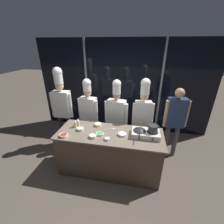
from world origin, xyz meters
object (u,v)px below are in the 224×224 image
at_px(squeeze_bottle_oil, 75,124).
at_px(chef_sous, 89,109).
at_px(prep_bowl_rice, 122,134).
at_px(chef_head, 62,103).
at_px(squeeze_bottle_clear, 78,122).
at_px(prep_bowl_scallions, 100,133).
at_px(prep_bowl_onion, 107,139).
at_px(chef_pastry, 143,112).
at_px(stock_pot, 153,128).
at_px(serving_spoon_slotted, 112,129).
at_px(chef_line, 116,112).
at_px(person_guest, 175,117).
at_px(prep_bowl_ginger, 98,124).
at_px(prep_bowl_chili_flakes, 64,135).
at_px(portable_stove, 146,134).
at_px(prep_bowl_bean_sprouts, 93,136).
at_px(frying_pan, 140,129).
at_px(prep_bowl_chicken, 80,129).

xyz_separation_m(squeeze_bottle_oil, chef_sous, (0.07, 0.68, 0.05)).
bearing_deg(prep_bowl_rice, chef_head, 155.39).
height_order(squeeze_bottle_clear, prep_bowl_scallions, squeeze_bottle_clear).
distance_m(prep_bowl_onion, chef_pastry, 1.17).
bearing_deg(squeeze_bottle_clear, stock_pot, -4.62).
relative_size(stock_pot, prep_bowl_scallions, 1.39).
relative_size(squeeze_bottle_oil, serving_spoon_slotted, 0.65).
xyz_separation_m(chef_line, person_guest, (1.34, -0.08, 0.03)).
bearing_deg(prep_bowl_ginger, chef_sous, 126.38).
xyz_separation_m(prep_bowl_ginger, person_guest, (1.64, 0.48, 0.09)).
distance_m(prep_bowl_chili_flakes, person_guest, 2.40).
bearing_deg(prep_bowl_ginger, prep_bowl_chili_flakes, -135.81).
relative_size(serving_spoon_slotted, person_guest, 0.15).
distance_m(prep_bowl_chili_flakes, serving_spoon_slotted, 0.95).
bearing_deg(prep_bowl_scallions, squeeze_bottle_oil, 163.01).
bearing_deg(prep_bowl_rice, stock_pot, 6.09).
distance_m(portable_stove, prep_bowl_chili_flakes, 1.57).
distance_m(squeeze_bottle_clear, serving_spoon_slotted, 0.74).
distance_m(portable_stove, prep_bowl_bean_sprouts, 1.01).
bearing_deg(frying_pan, prep_bowl_scallions, -171.36).
bearing_deg(portable_stove, chef_sous, 152.09).
bearing_deg(chef_sous, squeeze_bottle_clear, 95.87).
xyz_separation_m(squeeze_bottle_clear, serving_spoon_slotted, (0.73, -0.02, -0.07)).
bearing_deg(prep_bowl_bean_sprouts, chef_head, 139.57).
bearing_deg(prep_bowl_onion, squeeze_bottle_clear, 151.62).
height_order(portable_stove, stock_pot, stock_pot).
distance_m(chef_head, person_guest, 2.71).
bearing_deg(serving_spoon_slotted, prep_bowl_chili_flakes, -153.64).
bearing_deg(squeeze_bottle_clear, chef_sous, 87.70).
xyz_separation_m(prep_bowl_scallions, prep_bowl_bean_sprouts, (-0.11, -0.12, 0.01)).
xyz_separation_m(frying_pan, prep_bowl_chicken, (-1.19, -0.03, -0.11)).
distance_m(prep_bowl_chicken, prep_bowl_bean_sprouts, 0.39).
xyz_separation_m(squeeze_bottle_clear, squeeze_bottle_oil, (-0.04, -0.06, 0.00)).
bearing_deg(squeeze_bottle_oil, chef_line, 42.62).
bearing_deg(serving_spoon_slotted, prep_bowl_chicken, -166.99).
relative_size(portable_stove, chef_sous, 0.29).
bearing_deg(squeeze_bottle_clear, squeeze_bottle_oil, -122.48).
height_order(stock_pot, squeeze_bottle_clear, stock_pot).
height_order(prep_bowl_chili_flakes, chef_sous, chef_sous).
height_order(prep_bowl_onion, prep_bowl_ginger, prep_bowl_ginger).
distance_m(prep_bowl_chicken, chef_head, 1.07).
height_order(portable_stove, prep_bowl_chili_flakes, portable_stove).
bearing_deg(prep_bowl_ginger, squeeze_bottle_oil, -162.38).
distance_m(prep_bowl_bean_sprouts, chef_sous, 1.07).
bearing_deg(serving_spoon_slotted, prep_bowl_rice, -34.93).
distance_m(portable_stove, prep_bowl_scallions, 0.88).
bearing_deg(squeeze_bottle_clear, portable_stove, -5.02).
distance_m(squeeze_bottle_clear, prep_bowl_rice, 0.99).
bearing_deg(prep_bowl_chicken, portable_stove, 1.57).
relative_size(prep_bowl_rice, person_guest, 0.10).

